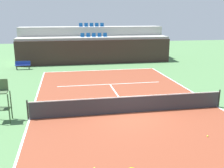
{
  "coord_description": "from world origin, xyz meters",
  "views": [
    {
      "loc": [
        -3.48,
        -13.46,
        5.35
      ],
      "look_at": [
        -0.64,
        2.0,
        1.2
      ],
      "focal_mm": 41.97,
      "sensor_mm": 36.0,
      "label": 1
    }
  ],
  "objects": [
    {
      "name": "ground_plane",
      "position": [
        0.0,
        0.0,
        0.0
      ],
      "size": [
        80.0,
        80.0,
        0.0
      ],
      "primitive_type": "plane",
      "color": "#477042"
    },
    {
      "name": "centre_service_line",
      "position": [
        0.0,
        3.2,
        0.01
      ],
      "size": [
        0.1,
        6.4,
        0.0
      ],
      "primitive_type": "cube",
      "color": "white",
      "rests_on": "court_surface"
    },
    {
      "name": "tennis_ball_0",
      "position": [
        2.74,
        -3.58,
        0.04
      ],
      "size": [
        0.07,
        0.07,
        0.07
      ],
      "primitive_type": "sphere",
      "color": "#CCE033",
      "rests_on": "court_surface"
    },
    {
      "name": "seating_row_upper",
      "position": [
        -0.0,
        19.38,
        4.11
      ],
      "size": [
        3.07,
        0.44,
        0.44
      ],
      "color": "#145193",
      "rests_on": "stands_tier_upper"
    },
    {
      "name": "baseline_far",
      "position": [
        0.0,
        11.95,
        0.01
      ],
      "size": [
        11.0,
        0.1,
        0.0
      ],
      "primitive_type": "cube",
      "color": "white",
      "rests_on": "court_surface"
    },
    {
      "name": "court_surface",
      "position": [
        0.0,
        0.0,
        0.01
      ],
      "size": [
        11.0,
        24.0,
        0.01
      ],
      "primitive_type": "cube",
      "color": "brown",
      "rests_on": "ground_plane"
    },
    {
      "name": "player_bench",
      "position": [
        -7.66,
        13.85,
        0.51
      ],
      "size": [
        1.5,
        0.4,
        0.85
      ],
      "color": "navy",
      "rests_on": "ground_plane"
    },
    {
      "name": "sideline_right",
      "position": [
        5.45,
        0.0,
        0.01
      ],
      "size": [
        0.1,
        24.0,
        0.0
      ],
      "primitive_type": "cube",
      "color": "white",
      "rests_on": "court_surface"
    },
    {
      "name": "service_line_far",
      "position": [
        0.0,
        6.4,
        0.01
      ],
      "size": [
        8.26,
        0.1,
        0.0
      ],
      "primitive_type": "cube",
      "color": "white",
      "rests_on": "court_surface"
    },
    {
      "name": "tennis_net",
      "position": [
        0.0,
        0.0,
        0.51
      ],
      "size": [
        11.08,
        0.08,
        1.07
      ],
      "color": "black",
      "rests_on": "court_surface"
    },
    {
      "name": "tennis_ball_1",
      "position": [
        -2.61,
        -5.2,
        0.04
      ],
      "size": [
        0.07,
        0.07,
        0.07
      ],
      "primitive_type": "sphere",
      "color": "#CCE033",
      "rests_on": "court_surface"
    },
    {
      "name": "sideline_left",
      "position": [
        -5.45,
        0.0,
        0.01
      ],
      "size": [
        0.1,
        24.0,
        0.0
      ],
      "primitive_type": "cube",
      "color": "white",
      "rests_on": "court_surface"
    },
    {
      "name": "back_wall",
      "position": [
        0.0,
        15.53,
        1.34
      ],
      "size": [
        17.27,
        0.3,
        2.67
      ],
      "primitive_type": "cube",
      "color": "#33231E",
      "rests_on": "ground_plane"
    },
    {
      "name": "stands_tier_upper",
      "position": [
        0.0,
        19.28,
        1.99
      ],
      "size": [
        17.27,
        2.4,
        3.99
      ],
      "primitive_type": "cube",
      "color": "#9E9E99",
      "rests_on": "ground_plane"
    },
    {
      "name": "seating_row_lower",
      "position": [
        -0.0,
        16.98,
        3.05
      ],
      "size": [
        3.07,
        0.44,
        0.44
      ],
      "color": "#145193",
      "rests_on": "stands_tier_lower"
    },
    {
      "name": "stands_tier_lower",
      "position": [
        0.0,
        16.88,
        1.46
      ],
      "size": [
        17.27,
        2.4,
        2.93
      ],
      "primitive_type": "cube",
      "color": "#9E9E99",
      "rests_on": "ground_plane"
    },
    {
      "name": "umpire_chair",
      "position": [
        -6.7,
        0.06,
        1.19
      ],
      "size": [
        0.76,
        0.66,
        2.2
      ],
      "color": "#334C2D",
      "rests_on": "ground_plane"
    }
  ]
}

